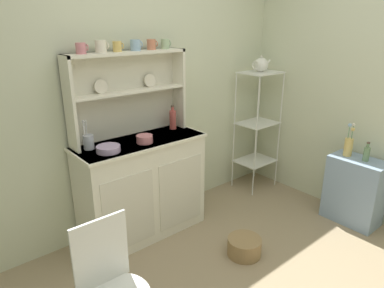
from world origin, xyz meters
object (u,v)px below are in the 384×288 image
(bakers_rack, at_px, (258,119))
(side_shelf_blue, at_px, (354,191))
(hutch_shelf_unit, at_px, (127,88))
(bowl_mixing_large, at_px, (108,149))
(floor_basket, at_px, (244,247))
(porcelain_teapot, at_px, (261,65))
(flower_vase, at_px, (349,145))
(wire_chair, at_px, (110,281))
(hutch_cabinet, at_px, (142,187))
(utensil_jar, at_px, (88,142))
(oil_bottle, at_px, (367,153))
(jam_bottle, at_px, (173,119))
(cup_rose_0, at_px, (81,48))

(bakers_rack, relative_size, side_shelf_blue, 2.08)
(hutch_shelf_unit, height_order, bowl_mixing_large, hutch_shelf_unit)
(floor_basket, relative_size, porcelain_teapot, 1.16)
(hutch_shelf_unit, bearing_deg, floor_basket, -65.36)
(porcelain_teapot, bearing_deg, flower_vase, -82.13)
(wire_chair, bearing_deg, hutch_cabinet, 58.84)
(utensil_jar, relative_size, oil_bottle, 1.32)
(side_shelf_blue, relative_size, flower_vase, 2.01)
(bowl_mixing_large, xyz_separation_m, jam_bottle, (0.72, 0.16, 0.07))
(wire_chair, relative_size, flower_vase, 2.73)
(utensil_jar, bearing_deg, jam_bottle, 0.55)
(wire_chair, height_order, floor_basket, wire_chair)
(utensil_jar, xyz_separation_m, porcelain_teapot, (1.87, -0.09, 0.44))
(wire_chair, xyz_separation_m, bowl_mixing_large, (0.47, 0.87, 0.37))
(bowl_mixing_large, relative_size, porcelain_teapot, 0.76)
(side_shelf_blue, distance_m, bowl_mixing_large, 2.25)
(side_shelf_blue, bearing_deg, porcelain_teapot, 96.99)
(cup_rose_0, height_order, utensil_jar, cup_rose_0)
(flower_vase, xyz_separation_m, oil_bottle, (-0.00, -0.17, -0.03))
(hutch_cabinet, distance_m, bakers_rack, 1.51)
(flower_vase, bearing_deg, side_shelf_blue, -90.09)
(hutch_shelf_unit, bearing_deg, side_shelf_blue, -38.17)
(cup_rose_0, bearing_deg, utensil_jar, -129.87)
(cup_rose_0, bearing_deg, floor_basket, -48.65)
(hutch_cabinet, height_order, oil_bottle, hutch_cabinet)
(bowl_mixing_large, relative_size, utensil_jar, 0.77)
(cup_rose_0, relative_size, bowl_mixing_large, 0.48)
(jam_bottle, bearing_deg, wire_chair, -139.22)
(cup_rose_0, distance_m, flower_vase, 2.42)
(bowl_mixing_large, height_order, jam_bottle, jam_bottle)
(side_shelf_blue, height_order, cup_rose_0, cup_rose_0)
(bakers_rack, relative_size, porcelain_teapot, 5.51)
(bakers_rack, distance_m, side_shelf_blue, 1.19)
(hutch_shelf_unit, relative_size, bakers_rack, 0.79)
(cup_rose_0, relative_size, jam_bottle, 0.40)
(side_shelf_blue, xyz_separation_m, porcelain_teapot, (-0.13, 1.08, 1.06))
(jam_bottle, bearing_deg, side_shelf_blue, -44.61)
(hutch_cabinet, relative_size, floor_basket, 4.01)
(side_shelf_blue, height_order, oil_bottle, oil_bottle)
(oil_bottle, bearing_deg, jam_bottle, 134.25)
(jam_bottle, bearing_deg, hutch_cabinet, -167.95)
(hutch_cabinet, height_order, wire_chair, hutch_cabinet)
(utensil_jar, xyz_separation_m, oil_bottle, (2.01, -1.22, -0.23))
(wire_chair, distance_m, floor_basket, 1.32)
(oil_bottle, bearing_deg, utensil_jar, 148.67)
(porcelain_teapot, bearing_deg, side_shelf_blue, -83.01)
(bakers_rack, height_order, cup_rose_0, cup_rose_0)
(porcelain_teapot, bearing_deg, cup_rose_0, 175.74)
(porcelain_teapot, height_order, flower_vase, porcelain_teapot)
(wire_chair, bearing_deg, utensil_jar, 78.10)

